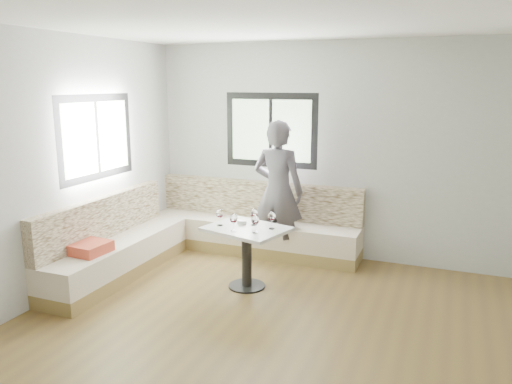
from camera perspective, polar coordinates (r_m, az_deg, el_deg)
room at (r=4.26m, az=0.85°, el=0.71°), size 5.01×5.01×2.81m
banquette at (r=6.52m, az=-6.75°, el=-5.07°), size 2.90×2.80×0.95m
table at (r=5.61m, az=-1.07°, el=-5.79°), size 1.00×0.87×0.70m
person at (r=6.39m, az=2.54°, el=0.08°), size 0.70×0.48×1.83m
olive_ramekin at (r=5.69m, az=-1.64°, el=-3.44°), size 0.11×0.11×0.04m
wine_glass_a at (r=5.60m, az=-4.15°, el=-2.51°), size 0.09×0.09×0.19m
wine_glass_b at (r=5.38m, az=-2.58°, el=-3.10°), size 0.09×0.09×0.19m
wine_glass_c at (r=5.32m, az=-0.08°, el=-3.27°), size 0.09×0.09×0.19m
wine_glass_d at (r=5.60m, az=-0.23°, el=-2.48°), size 0.09×0.09×0.19m
wine_glass_e at (r=5.46m, az=1.81°, el=-2.87°), size 0.09×0.09×0.19m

